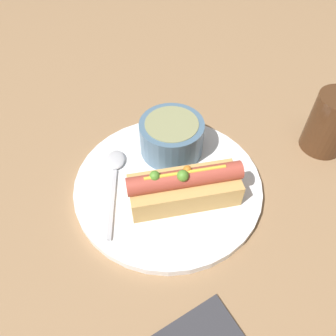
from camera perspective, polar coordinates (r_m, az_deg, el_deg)
ground_plane at (r=0.50m, az=0.00°, el=-3.31°), size 4.00×4.00×0.00m
dinner_plate at (r=0.49m, az=0.00°, el=-2.86°), size 0.28×0.28×0.01m
hot_dog at (r=0.45m, az=2.83°, el=-3.32°), size 0.16×0.09×0.07m
soup_bowl at (r=0.51m, az=0.66°, el=5.64°), size 0.10×0.10×0.06m
spoon at (r=0.51m, az=-9.20°, el=-0.12°), size 0.03×0.16×0.01m
drinking_glass at (r=0.58m, az=26.54°, el=6.91°), size 0.07×0.07×0.10m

